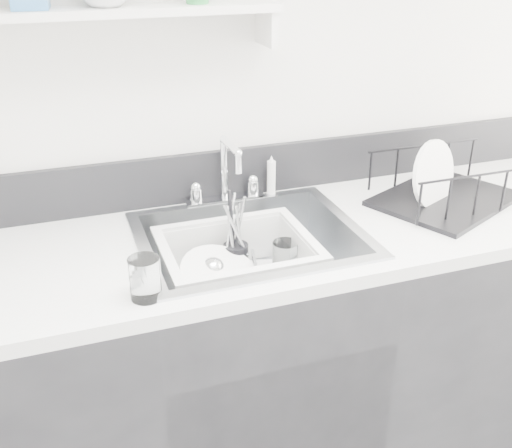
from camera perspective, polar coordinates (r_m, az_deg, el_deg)
name	(u,v)px	position (r m, az deg, el deg)	size (l,w,h in m)	color
counter_run	(251,363)	(1.97, -0.49, -13.09)	(3.20, 0.62, 0.92)	black
backsplash	(220,174)	(1.95, -3.40, 4.75)	(3.20, 0.02, 0.16)	black
sink	(250,263)	(1.76, -0.54, -3.71)	(0.64, 0.52, 0.20)	silver
faucet	(225,186)	(1.91, -2.94, 3.67)	(0.26, 0.18, 0.23)	silver
side_sprayer	(271,176)	(1.96, 1.46, 4.62)	(0.03, 0.03, 0.14)	silver
wall_shelf	(93,15)	(1.70, -15.23, 18.63)	(1.00, 0.16, 0.12)	silver
wash_tub	(238,267)	(1.73, -1.77, -4.11)	(0.43, 0.35, 0.17)	silver
plate_stack	(223,284)	(1.73, -3.15, -5.75)	(0.28, 0.28, 0.11)	white
utensil_cup	(236,256)	(1.82, -1.95, -3.05)	(0.08, 0.08, 0.25)	black
ladle	(237,275)	(1.75, -1.79, -4.84)	(0.29, 0.10, 0.08)	silver
tumbler_in_tub	(285,259)	(1.80, 2.77, -3.34)	(0.08, 0.08, 0.11)	white
tumbler_counter	(145,278)	(1.44, -10.52, -5.11)	(0.08, 0.08, 0.11)	white
dish_rack	(448,179)	(2.01, 17.78, 4.11)	(0.44, 0.33, 0.15)	black
bowl_small	(285,284)	(1.75, 2.76, -5.72)	(0.10, 0.10, 0.03)	white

